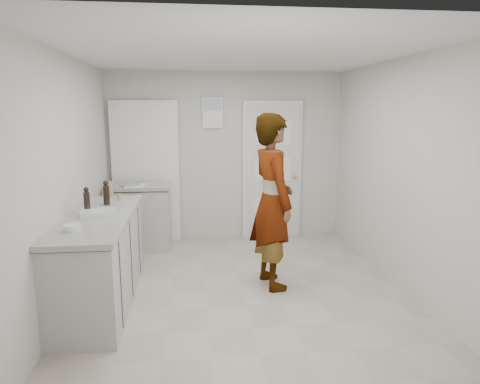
{
  "coord_description": "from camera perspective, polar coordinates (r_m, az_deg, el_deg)",
  "views": [
    {
      "loc": [
        -0.5,
        -4.43,
        1.95
      ],
      "look_at": [
        0.03,
        0.4,
        1.01
      ],
      "focal_mm": 32.0,
      "sensor_mm": 36.0,
      "label": 1
    }
  ],
  "objects": [
    {
      "name": "ground",
      "position": [
        4.87,
        0.13,
        -12.67
      ],
      "size": [
        4.0,
        4.0,
        0.0
      ],
      "primitive_type": "plane",
      "color": "#AAA38E",
      "rests_on": "ground"
    },
    {
      "name": "room_shell",
      "position": [
        6.46,
        -3.35,
        2.69
      ],
      "size": [
        4.0,
        4.0,
        4.0
      ],
      "color": "#B7B6AD",
      "rests_on": "ground"
    },
    {
      "name": "main_counter",
      "position": [
        4.6,
        -18.08,
        -8.97
      ],
      "size": [
        0.64,
        1.96,
        0.93
      ],
      "color": "beige",
      "rests_on": "ground"
    },
    {
      "name": "side_counter",
      "position": [
        6.22,
        -13.06,
        -3.51
      ],
      "size": [
        0.84,
        0.61,
        0.93
      ],
      "color": "beige",
      "rests_on": "ground"
    },
    {
      "name": "person",
      "position": [
        4.69,
        4.34,
        -1.29
      ],
      "size": [
        0.59,
        0.78,
        1.92
      ],
      "primitive_type": "imported",
      "rotation": [
        0.0,
        0.0,
        1.77
      ],
      "color": "silver",
      "rests_on": "ground"
    },
    {
      "name": "cake_mix_box",
      "position": [
        5.31,
        -17.24,
        0.34
      ],
      "size": [
        0.12,
        0.07,
        0.18
      ],
      "primitive_type": "cube",
      "rotation": [
        0.0,
        0.0,
        -0.17
      ],
      "color": "#AB7A55",
      "rests_on": "main_counter"
    },
    {
      "name": "spice_jar",
      "position": [
        5.11,
        -15.82,
        -0.62
      ],
      "size": [
        0.05,
        0.05,
        0.07
      ],
      "primitive_type": "cylinder",
      "color": "tan",
      "rests_on": "main_counter"
    },
    {
      "name": "oil_cruet_a",
      "position": [
        4.88,
        -17.41,
        -0.15
      ],
      "size": [
        0.07,
        0.07,
        0.27
      ],
      "color": "black",
      "rests_on": "main_counter"
    },
    {
      "name": "oil_cruet_b",
      "position": [
        4.5,
        -19.74,
        -1.16
      ],
      "size": [
        0.06,
        0.06,
        0.27
      ],
      "color": "black",
      "rests_on": "main_counter"
    },
    {
      "name": "baking_dish",
      "position": [
        4.42,
        -18.4,
        -2.7
      ],
      "size": [
        0.36,
        0.29,
        0.06
      ],
      "rotation": [
        0.0,
        0.0,
        0.19
      ],
      "color": "silver",
      "rests_on": "main_counter"
    },
    {
      "name": "egg_bowl",
      "position": [
        3.95,
        -21.5,
        -4.47
      ],
      "size": [
        0.14,
        0.14,
        0.05
      ],
      "color": "silver",
      "rests_on": "main_counter"
    },
    {
      "name": "papers",
      "position": [
        6.0,
        -13.83,
        0.84
      ],
      "size": [
        0.25,
        0.32,
        0.01
      ],
      "primitive_type": "cube",
      "rotation": [
        0.0,
        0.0,
        0.01
      ],
      "color": "white",
      "rests_on": "side_counter"
    }
  ]
}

